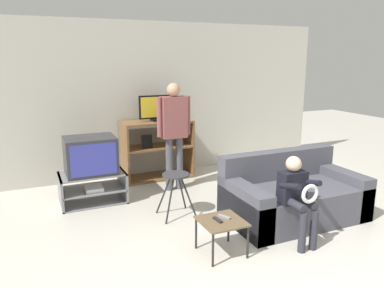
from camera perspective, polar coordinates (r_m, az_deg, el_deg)
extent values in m
cube|color=beige|center=(6.53, -5.53, 6.76)|extent=(6.40, 0.06, 2.60)
cube|color=slate|center=(5.57, -14.76, -8.43)|extent=(0.89, 0.56, 0.02)
cube|color=slate|center=(5.51, -14.87, -6.64)|extent=(0.86, 0.56, 0.02)
cube|color=slate|center=(5.44, -15.01, -4.38)|extent=(0.89, 0.56, 0.02)
cube|color=slate|center=(5.46, -19.38, -6.90)|extent=(0.03, 0.56, 0.43)
cube|color=slate|center=(5.58, -10.50, -5.94)|extent=(0.03, 0.56, 0.43)
cube|color=white|center=(5.43, -14.78, -6.54)|extent=(0.24, 0.28, 0.05)
cube|color=#2D2D33|center=(5.38, -15.22, -1.65)|extent=(0.68, 0.54, 0.51)
cube|color=#333899|center=(5.12, -14.75, -2.36)|extent=(0.60, 0.01, 0.43)
cube|color=brown|center=(6.19, -10.22, -1.34)|extent=(0.03, 0.51, 0.99)
cube|color=brown|center=(6.53, -0.61, -0.37)|extent=(0.03, 0.51, 0.99)
cube|color=brown|center=(6.47, -5.20, -4.95)|extent=(1.09, 0.51, 0.03)
cube|color=brown|center=(6.33, -5.29, -0.41)|extent=(1.09, 0.51, 0.03)
cube|color=brown|center=(6.24, -5.38, 3.41)|extent=(1.09, 0.51, 0.03)
cube|color=black|center=(6.17, -6.87, 0.40)|extent=(0.18, 0.04, 0.22)
cube|color=black|center=(6.24, -5.18, 3.74)|extent=(0.22, 0.20, 0.04)
cube|color=black|center=(6.20, -5.22, 5.67)|extent=(0.64, 0.04, 0.38)
cube|color=yellow|center=(6.19, -5.16, 5.65)|extent=(0.59, 0.01, 0.33)
cylinder|color=black|center=(4.72, -3.37, -8.55)|extent=(0.19, 0.16, 0.56)
cylinder|color=black|center=(4.81, -0.51, -8.11)|extent=(0.19, 0.16, 0.56)
cylinder|color=black|center=(4.92, -4.31, -7.64)|extent=(0.19, 0.16, 0.56)
cylinder|color=black|center=(5.00, -1.56, -7.24)|extent=(0.19, 0.16, 0.56)
cylinder|color=#333338|center=(4.77, -2.47, -4.69)|extent=(0.35, 0.35, 0.02)
cube|color=brown|center=(3.95, 4.53, -11.65)|extent=(0.45, 0.45, 0.02)
cylinder|color=black|center=(3.79, 3.21, -15.87)|extent=(0.02, 0.02, 0.35)
cylinder|color=black|center=(3.97, 8.50, -14.60)|extent=(0.02, 0.02, 0.35)
cylinder|color=black|center=(4.11, 0.62, -13.43)|extent=(0.02, 0.02, 0.35)
cylinder|color=black|center=(4.27, 5.60, -12.41)|extent=(0.02, 0.02, 0.35)
cube|color=#232328|center=(3.93, 3.92, -11.44)|extent=(0.05, 0.15, 0.02)
cube|color=gray|center=(4.00, 4.94, -11.00)|extent=(0.10, 0.14, 0.02)
cube|color=#4C4C56|center=(4.96, 15.33, -8.58)|extent=(1.71, 0.95, 0.44)
cube|color=#4C4C56|center=(5.11, 12.96, -3.02)|extent=(1.71, 0.20, 0.37)
cube|color=#4C4C56|center=(4.53, 7.92, -9.53)|extent=(0.22, 0.95, 0.56)
cube|color=#4C4C56|center=(5.43, 21.54, -6.50)|extent=(0.22, 0.95, 0.56)
cylinder|color=#4C4C56|center=(5.75, -3.48, -3.10)|extent=(0.11, 0.11, 0.83)
cylinder|color=#4C4C56|center=(5.80, -1.95, -2.92)|extent=(0.11, 0.11, 0.83)
cube|color=#8C4C4C|center=(5.62, -2.79, 4.09)|extent=(0.38, 0.20, 0.62)
cylinder|color=#8C4C4C|center=(5.54, -5.00, 4.09)|extent=(0.08, 0.08, 0.59)
cylinder|color=#8C4C4C|center=(5.70, -0.65, 4.39)|extent=(0.08, 0.08, 0.59)
sphere|color=tan|center=(5.57, -2.84, 8.26)|extent=(0.20, 0.20, 0.20)
cylinder|color=#2D2D38|center=(4.18, 16.48, -12.86)|extent=(0.08, 0.08, 0.44)
cylinder|color=#2D2D38|center=(4.28, 18.06, -12.39)|extent=(0.08, 0.08, 0.44)
cylinder|color=#2D2D38|center=(4.18, 15.38, -8.86)|extent=(0.09, 0.30, 0.09)
cylinder|color=#2D2D38|center=(4.28, 16.96, -8.48)|extent=(0.09, 0.30, 0.09)
cube|color=black|center=(4.29, 15.01, -6.35)|extent=(0.30, 0.17, 0.36)
cylinder|color=black|center=(4.09, 14.70, -6.21)|extent=(0.06, 0.31, 0.14)
cylinder|color=black|center=(4.26, 17.57, -5.63)|extent=(0.06, 0.31, 0.14)
sphere|color=beige|center=(4.21, 15.22, -2.94)|extent=(0.17, 0.17, 0.17)
torus|color=silver|center=(4.08, 17.54, -7.26)|extent=(0.21, 0.04, 0.21)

